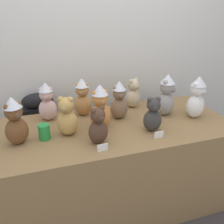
% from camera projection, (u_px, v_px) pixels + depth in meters
% --- Properties ---
extents(ground_plane, '(10.00, 10.00, 0.00)m').
position_uv_depth(ground_plane, '(121.00, 223.00, 1.97)').
color(ground_plane, '#3D3838').
extents(wall_back, '(7.00, 0.08, 2.60)m').
position_uv_depth(wall_back, '(91.00, 45.00, 2.19)').
color(wall_back, silver).
rests_on(wall_back, ground_plane).
extents(display_table, '(1.89, 0.80, 0.79)m').
position_uv_depth(display_table, '(112.00, 167.00, 2.01)').
color(display_table, olive).
rests_on(display_table, ground_plane).
extents(instrument_case, '(0.29, 0.13, 0.93)m').
position_uv_depth(instrument_case, '(43.00, 138.00, 2.29)').
color(instrument_case, black).
rests_on(instrument_case, ground_plane).
extents(teddy_bear_honey, '(0.19, 0.18, 0.29)m').
position_uv_depth(teddy_bear_honey, '(67.00, 117.00, 1.68)').
color(teddy_bear_honey, tan).
rests_on(teddy_bear_honey, display_table).
extents(teddy_bear_charcoal, '(0.15, 0.14, 0.27)m').
position_uv_depth(teddy_bear_charcoal, '(153.00, 115.00, 1.73)').
color(teddy_bear_charcoal, '#383533').
rests_on(teddy_bear_charcoal, display_table).
extents(teddy_bear_ash, '(0.21, 0.20, 0.36)m').
position_uv_depth(teddy_bear_ash, '(166.00, 95.00, 1.97)').
color(teddy_bear_ash, gray).
rests_on(teddy_bear_ash, display_table).
extents(teddy_bear_mocha, '(0.15, 0.13, 0.32)m').
position_uv_depth(teddy_bear_mocha, '(119.00, 101.00, 1.91)').
color(teddy_bear_mocha, '#7F6047').
rests_on(teddy_bear_mocha, display_table).
extents(teddy_bear_ginger, '(0.17, 0.15, 0.35)m').
position_uv_depth(teddy_bear_ginger, '(100.00, 107.00, 1.75)').
color(teddy_bear_ginger, '#D17F3D').
rests_on(teddy_bear_ginger, display_table).
extents(teddy_bear_chestnut, '(0.20, 0.19, 0.34)m').
position_uv_depth(teddy_bear_chestnut, '(15.00, 122.00, 1.56)').
color(teddy_bear_chestnut, brown).
rests_on(teddy_bear_chestnut, display_table).
extents(teddy_bear_blush, '(0.16, 0.14, 0.32)m').
position_uv_depth(teddy_bear_blush, '(47.00, 102.00, 1.88)').
color(teddy_bear_blush, beige).
rests_on(teddy_bear_blush, display_table).
extents(teddy_bear_snow, '(0.20, 0.19, 0.35)m').
position_uv_depth(teddy_bear_snow, '(197.00, 98.00, 1.92)').
color(teddy_bear_snow, white).
rests_on(teddy_bear_snow, display_table).
extents(teddy_bear_cocoa, '(0.16, 0.15, 0.27)m').
position_uv_depth(teddy_bear_cocoa, '(98.00, 127.00, 1.58)').
color(teddy_bear_cocoa, '#4C3323').
rests_on(teddy_bear_cocoa, display_table).
extents(teddy_bear_sand, '(0.17, 0.17, 0.27)m').
position_uv_depth(teddy_bear_sand, '(133.00, 94.00, 2.13)').
color(teddy_bear_sand, '#CCB78E').
rests_on(teddy_bear_sand, display_table).
extents(teddy_bear_caramel, '(0.18, 0.17, 0.32)m').
position_uv_depth(teddy_bear_caramel, '(83.00, 98.00, 1.97)').
color(teddy_bear_caramel, '#B27A42').
rests_on(teddy_bear_caramel, display_table).
extents(party_cup_green, '(0.08, 0.08, 0.11)m').
position_uv_depth(party_cup_green, '(44.00, 132.00, 1.65)').
color(party_cup_green, '#238C3D').
rests_on(party_cup_green, display_table).
extents(name_card_front_left, '(0.07, 0.01, 0.05)m').
position_uv_depth(name_card_front_left, '(159.00, 135.00, 1.68)').
color(name_card_front_left, white).
rests_on(name_card_front_left, display_table).
extents(name_card_front_middle, '(0.07, 0.01, 0.05)m').
position_uv_depth(name_card_front_middle, '(103.00, 148.00, 1.53)').
color(name_card_front_middle, white).
rests_on(name_card_front_middle, display_table).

